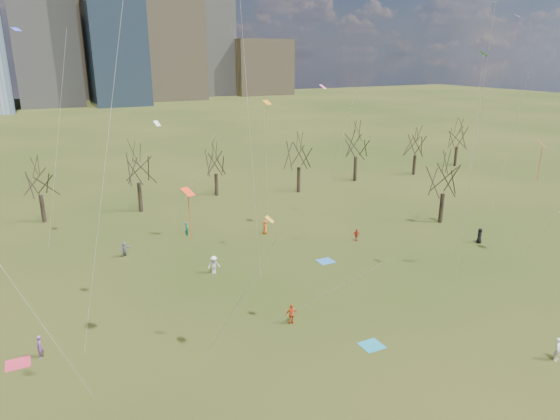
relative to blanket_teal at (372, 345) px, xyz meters
name	(u,v)px	position (x,y,z in m)	size (l,w,h in m)	color
ground	(353,343)	(-0.98, 0.94, -0.01)	(500.00, 500.00, 0.00)	black
downtown_skyline	(54,7)	(-3.42, 211.58, 38.99)	(212.50, 78.00, 118.00)	slate
bare_tree_row	(194,166)	(-1.07, 38.16, 6.10)	(113.04, 29.80, 9.50)	black
blanket_teal	(372,345)	(0.00, 0.00, 0.00)	(1.60, 1.50, 0.03)	teal
blanket_navy	(326,261)	(5.30, 14.86, 0.00)	(1.60, 1.50, 0.03)	#276BB8
blanket_crimson	(18,364)	(-23.23, 9.31, 0.00)	(1.60, 1.50, 0.03)	#CD2943
person_1	(558,349)	(10.43, -7.32, 0.84)	(0.63, 0.41, 1.72)	white
person_4	(292,314)	(-3.77, 5.45, 0.83)	(0.99, 0.41, 1.68)	#E24C19
person_6	(480,236)	(23.63, 11.44, 0.86)	(0.86, 0.56, 1.76)	black
person_7	(39,347)	(-21.76, 9.43, 0.84)	(0.62, 0.41, 1.70)	#744890
person_9	(214,265)	(-5.99, 17.29, 0.89)	(1.17, 0.67, 1.82)	silver
person_10	(356,235)	(11.60, 18.34, 0.71)	(0.85, 0.35, 1.45)	red
person_11	(124,249)	(-12.96, 25.66, 0.80)	(1.52, 0.48, 1.63)	slate
person_12	(265,227)	(3.29, 25.21, 0.83)	(0.83, 0.54, 1.70)	orange
person_13	(187,229)	(-5.21, 28.85, 0.81)	(0.60, 0.39, 1.64)	#166754
kites_airborne	(326,153)	(1.58, 9.51, 12.55)	(58.53, 35.37, 27.86)	red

